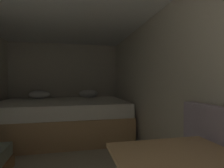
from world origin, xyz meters
name	(u,v)px	position (x,y,z in m)	size (l,w,h in m)	color
wall_back	(65,85)	(0.00, 4.54, 1.06)	(2.78, 0.05, 2.11)	beige
wall_right	(162,89)	(1.37, 1.96, 1.06)	(0.05, 5.12, 2.11)	beige
bed	(64,118)	(0.00, 3.62, 0.38)	(2.56, 1.72, 0.94)	tan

